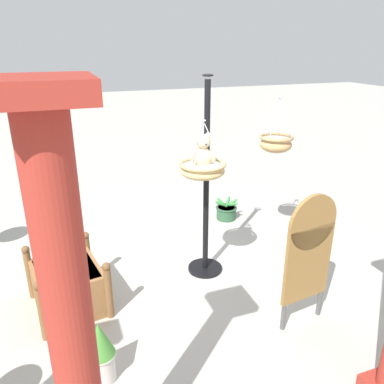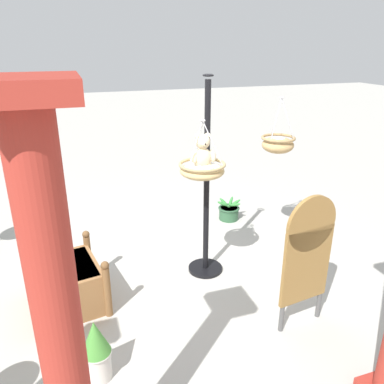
% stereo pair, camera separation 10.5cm
% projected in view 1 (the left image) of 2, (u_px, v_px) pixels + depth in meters
% --- Properties ---
extents(ground_plane, '(40.00, 40.00, 0.00)m').
position_uv_depth(ground_plane, '(186.00, 271.00, 4.98)').
color(ground_plane, '#ADAAA3').
extents(display_pole_central, '(0.44, 0.44, 2.46)m').
position_uv_depth(display_pole_central, '(206.00, 216.00, 4.74)').
color(display_pole_central, black).
rests_on(display_pole_central, ground).
extents(hanging_basket_with_teddy, '(0.52, 0.52, 0.64)m').
position_uv_depth(hanging_basket_with_teddy, '(202.00, 169.00, 4.22)').
color(hanging_basket_with_teddy, tan).
extents(teddy_bear, '(0.28, 0.26, 0.41)m').
position_uv_depth(teddy_bear, '(203.00, 154.00, 4.14)').
color(teddy_bear, beige).
extents(hanging_basket_left_high, '(0.45, 0.45, 0.73)m').
position_uv_depth(hanging_basket_left_high, '(276.00, 143.00, 5.11)').
color(hanging_basket_left_high, tan).
extents(greenhouse_pillar_left, '(0.45, 0.45, 2.66)m').
position_uv_depth(greenhouse_pillar_left, '(74.00, 351.00, 1.99)').
color(greenhouse_pillar_left, '#9E2D23').
rests_on(greenhouse_pillar_left, ground).
extents(wooden_planter_box, '(0.88, 0.98, 0.67)m').
position_uv_depth(wooden_planter_box, '(68.00, 286.00, 4.23)').
color(wooden_planter_box, olive).
rests_on(wooden_planter_box, ground).
extents(potted_plant_flowering_red, '(0.26, 0.26, 0.60)m').
position_uv_depth(potted_plant_flowering_red, '(100.00, 351.00, 3.28)').
color(potted_plant_flowering_red, beige).
rests_on(potted_plant_flowering_red, ground).
extents(potted_plant_bushy_green, '(0.42, 0.38, 0.36)m').
position_uv_depth(potted_plant_bushy_green, '(226.00, 211.00, 6.42)').
color(potted_plant_bushy_green, '#2D5638').
rests_on(potted_plant_bushy_green, ground).
extents(display_sign_board, '(0.58, 0.12, 1.46)m').
position_uv_depth(display_sign_board, '(309.00, 250.00, 3.78)').
color(display_sign_board, olive).
rests_on(display_sign_board, ground).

